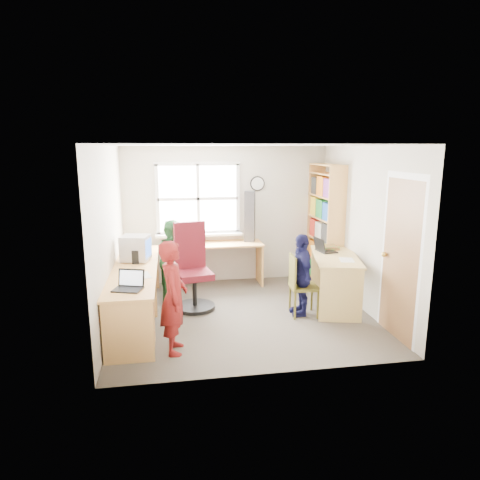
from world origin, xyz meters
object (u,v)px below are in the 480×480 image
at_px(laptop_left, 129,285).
at_px(cd_tower, 250,216).
at_px(person_navy, 301,275).
at_px(right_desk, 335,269).
at_px(l_desk, 149,296).
at_px(person_green, 174,259).
at_px(bookshelf, 325,228).
at_px(wooden_chair, 300,283).
at_px(laptop_right, 324,248).
at_px(person_red, 174,297).
at_px(swivel_chair, 193,272).
at_px(potted_plant, 199,235).
at_px(crt_monitor, 136,248).

bearing_deg(laptop_left, cd_tower, 69.46).
bearing_deg(person_navy, right_desk, 114.51).
distance_m(l_desk, person_green, 1.26).
height_order(bookshelf, person_navy, bookshelf).
height_order(right_desk, bookshelf, bookshelf).
height_order(wooden_chair, person_green, person_green).
bearing_deg(l_desk, laptop_right, 14.31).
relative_size(bookshelf, cd_tower, 2.37).
height_order(cd_tower, person_red, cd_tower).
distance_m(right_desk, cd_tower, 1.83).
xyz_separation_m(swivel_chair, potted_plant, (0.17, 1.04, 0.35)).
bearing_deg(person_green, laptop_right, -90.89).
relative_size(l_desk, right_desk, 2.00).
xyz_separation_m(crt_monitor, potted_plant, (0.99, 1.02, -0.04)).
bearing_deg(potted_plant, swivel_chair, -99.17).
bearing_deg(laptop_right, right_desk, -167.23).
distance_m(laptop_right, potted_plant, 2.15).
relative_size(bookshelf, wooden_chair, 2.37).
height_order(wooden_chair, person_navy, person_navy).
relative_size(right_desk, person_red, 1.10).
height_order(bookshelf, laptop_left, bookshelf).
relative_size(l_desk, person_green, 2.33).
bearing_deg(potted_plant, wooden_chair, -51.04).
xyz_separation_m(right_desk, person_navy, (-0.61, -0.26, 0.02)).
xyz_separation_m(cd_tower, person_navy, (0.44, -1.62, -0.60)).
xyz_separation_m(bookshelf, laptop_right, (-0.31, -0.80, -0.16)).
relative_size(potted_plant, person_navy, 0.25).
relative_size(l_desk, swivel_chair, 2.30).
relative_size(l_desk, person_navy, 2.48).
bearing_deg(person_red, laptop_right, -55.82).
bearing_deg(potted_plant, person_green, -127.74).
height_order(wooden_chair, person_red, person_red).
xyz_separation_m(person_green, person_navy, (1.77, -1.03, -0.04)).
xyz_separation_m(right_desk, person_green, (-2.39, 0.77, 0.06)).
relative_size(swivel_chair, crt_monitor, 2.86).
bearing_deg(person_red, person_navy, -60.82).
xyz_separation_m(laptop_left, person_red, (0.51, -0.16, -0.13)).
relative_size(bookshelf, person_navy, 1.77).
height_order(laptop_left, person_navy, person_navy).
relative_size(laptop_right, person_green, 0.28).
relative_size(laptop_right, person_navy, 0.30).
relative_size(l_desk, cd_tower, 3.32).
bearing_deg(swivel_chair, cd_tower, 33.85).
relative_size(wooden_chair, laptop_left, 2.30).
height_order(swivel_chair, laptop_left, swivel_chair).
bearing_deg(wooden_chair, l_desk, -172.99).
bearing_deg(right_desk, laptop_left, -147.59).
bearing_deg(potted_plant, laptop_left, -112.89).
distance_m(wooden_chair, cd_tower, 1.85).
bearing_deg(bookshelf, laptop_right, -111.35).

